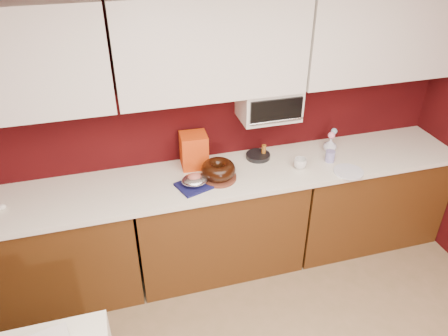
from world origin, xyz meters
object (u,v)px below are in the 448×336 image
at_px(coffee_mug, 300,162).
at_px(pandoro_box, 194,150).
at_px(toaster_oven, 269,103).
at_px(blue_jar, 330,156).
at_px(bundt_cake, 218,170).
at_px(foil_ham_nest, 195,180).
at_px(flower_vase, 330,144).

bearing_deg(coffee_mug, pandoro_box, 161.84).
height_order(toaster_oven, blue_jar, toaster_oven).
xyz_separation_m(toaster_oven, blue_jar, (0.47, -0.21, -0.43)).
relative_size(bundt_cake, blue_jar, 2.86).
bearing_deg(coffee_mug, foil_ham_nest, -178.06).
bearing_deg(bundt_cake, pandoro_box, 119.71).
bearing_deg(flower_vase, blue_jar, -117.02).
bearing_deg(blue_jar, pandoro_box, 167.91).
bearing_deg(flower_vase, pandoro_box, 176.04).
xyz_separation_m(blue_jar, flower_vase, (0.08, 0.15, 0.02)).
distance_m(toaster_oven, foil_ham_nest, 0.82).
relative_size(bundt_cake, coffee_mug, 2.59).
bearing_deg(pandoro_box, foil_ham_nest, -99.51).
height_order(toaster_oven, pandoro_box, toaster_oven).
bearing_deg(toaster_oven, flower_vase, -6.28).
xyz_separation_m(pandoro_box, flower_vase, (1.13, -0.08, -0.07)).
bearing_deg(bundt_cake, flower_vase, 8.73).
height_order(toaster_oven, coffee_mug, toaster_oven).
relative_size(bundt_cake, pandoro_box, 0.93).
height_order(toaster_oven, bundt_cake, toaster_oven).
xyz_separation_m(pandoro_box, blue_jar, (1.06, -0.23, -0.09)).
bearing_deg(pandoro_box, bundt_cake, -57.62).
relative_size(bundt_cake, foil_ham_nest, 1.34).
relative_size(foil_ham_nest, blue_jar, 2.14).
height_order(pandoro_box, blue_jar, pandoro_box).
bearing_deg(bundt_cake, toaster_oven, 25.04).
distance_m(bundt_cake, blue_jar, 0.93).
bearing_deg(bundt_cake, coffee_mug, -2.23).
xyz_separation_m(bundt_cake, flower_vase, (1.00, 0.15, -0.01)).
xyz_separation_m(coffee_mug, blue_jar, (0.27, 0.03, -0.00)).
bearing_deg(pandoro_box, blue_jar, -9.42).
bearing_deg(flower_vase, bundt_cake, -171.27).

